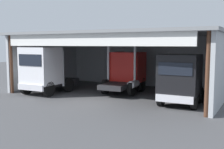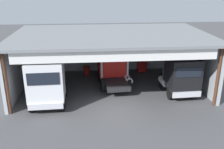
{
  "view_description": "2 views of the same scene",
  "coord_description": "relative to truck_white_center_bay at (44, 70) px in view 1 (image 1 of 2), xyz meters",
  "views": [
    {
      "loc": [
        9.96,
        -14.71,
        3.84
      ],
      "look_at": [
        0.0,
        3.15,
        1.59
      ],
      "focal_mm": 43.84,
      "sensor_mm": 36.0,
      "label": 1
    },
    {
      "loc": [
        -1.71,
        -16.39,
        8.8
      ],
      "look_at": [
        0.0,
        3.15,
        1.59
      ],
      "focal_mm": 41.11,
      "sensor_mm": 36.0,
      "label": 2
    }
  ],
  "objects": [
    {
      "name": "workshop_shed",
      "position": [
        4.92,
        4.25,
        1.47
      ],
      "size": [
        15.92,
        9.65,
        4.74
      ],
      "color": "#ADB2B7",
      "rests_on": "ground"
    },
    {
      "name": "truck_black_left_bay",
      "position": [
        10.35,
        1.12,
        -0.17
      ],
      "size": [
        2.6,
        4.41,
        3.31
      ],
      "rotation": [
        0.0,
        0.0,
        3.17
      ],
      "color": "black",
      "rests_on": "ground"
    },
    {
      "name": "tool_cart",
      "position": [
        8.42,
        7.06,
        -1.39
      ],
      "size": [
        0.9,
        0.6,
        1.0
      ],
      "primitive_type": "cube",
      "color": "red",
      "rests_on": "ground"
    },
    {
      "name": "oil_drum",
      "position": [
        2.8,
        6.57,
        -1.46
      ],
      "size": [
        0.58,
        0.58,
        0.85
      ],
      "primitive_type": "cylinder",
      "color": "#B21E19",
      "rests_on": "ground"
    },
    {
      "name": "truck_white_center_bay",
      "position": [
        0.0,
        0.0,
        0.0
      ],
      "size": [
        2.76,
        5.02,
        3.63
      ],
      "rotation": [
        0.0,
        0.0,
        3.17
      ],
      "color": "white",
      "rests_on": "ground"
    },
    {
      "name": "truck_red_right_bay",
      "position": [
        5.2,
        3.92,
        -0.18
      ],
      "size": [
        2.86,
        4.9,
        3.71
      ],
      "rotation": [
        0.0,
        0.0,
        0.07
      ],
      "color": "red",
      "rests_on": "ground"
    },
    {
      "name": "ground_plane",
      "position": [
        4.92,
        -1.09,
        -1.89
      ],
      "size": [
        80.0,
        80.0,
        0.0
      ],
      "primitive_type": "plane",
      "color": "#4C4C4F",
      "rests_on": "ground"
    }
  ]
}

